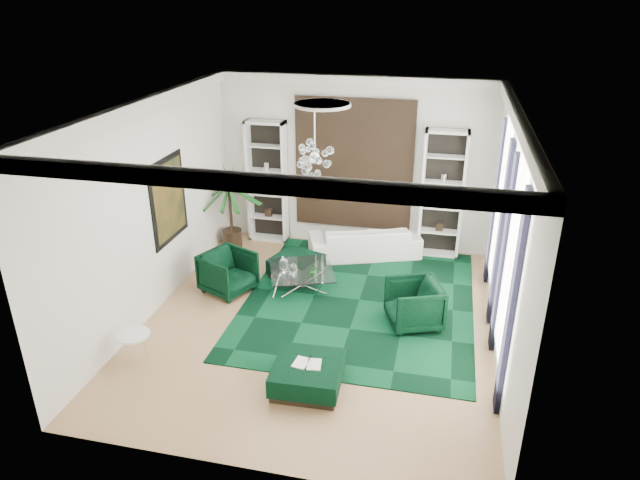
% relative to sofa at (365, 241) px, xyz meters
% --- Properties ---
extents(floor, '(6.00, 7.00, 0.02)m').
position_rel_sofa_xyz_m(floor, '(-0.37, -2.90, -0.36)').
color(floor, tan).
rests_on(floor, ground).
extents(ceiling, '(6.00, 7.00, 0.02)m').
position_rel_sofa_xyz_m(ceiling, '(-0.37, -2.90, 3.46)').
color(ceiling, white).
rests_on(ceiling, ground).
extents(wall_back, '(6.00, 0.02, 3.80)m').
position_rel_sofa_xyz_m(wall_back, '(-0.37, 0.61, 1.55)').
color(wall_back, silver).
rests_on(wall_back, ground).
extents(wall_front, '(6.00, 0.02, 3.80)m').
position_rel_sofa_xyz_m(wall_front, '(-0.37, -6.41, 1.55)').
color(wall_front, silver).
rests_on(wall_front, ground).
extents(wall_left, '(0.02, 7.00, 3.80)m').
position_rel_sofa_xyz_m(wall_left, '(-3.38, -2.90, 1.55)').
color(wall_left, silver).
rests_on(wall_left, ground).
extents(wall_right, '(0.02, 7.00, 3.80)m').
position_rel_sofa_xyz_m(wall_right, '(2.64, -2.90, 1.55)').
color(wall_right, silver).
rests_on(wall_right, ground).
extents(crown_molding, '(6.00, 7.00, 0.18)m').
position_rel_sofa_xyz_m(crown_molding, '(-0.37, -2.90, 3.35)').
color(crown_molding, white).
rests_on(crown_molding, ceiling).
extents(ceiling_medallion, '(0.90, 0.90, 0.05)m').
position_rel_sofa_xyz_m(ceiling_medallion, '(-0.37, -2.60, 3.42)').
color(ceiling_medallion, white).
rests_on(ceiling_medallion, ceiling).
extents(tapestry, '(2.50, 0.06, 2.80)m').
position_rel_sofa_xyz_m(tapestry, '(-0.37, 0.56, 1.55)').
color(tapestry, black).
rests_on(tapestry, wall_back).
extents(shelving_left, '(0.90, 0.38, 2.80)m').
position_rel_sofa_xyz_m(shelving_left, '(-2.32, 0.41, 1.05)').
color(shelving_left, white).
rests_on(shelving_left, floor).
extents(shelving_right, '(0.90, 0.38, 2.80)m').
position_rel_sofa_xyz_m(shelving_right, '(1.58, 0.41, 1.05)').
color(shelving_right, white).
rests_on(shelving_right, floor).
extents(painting, '(0.04, 1.30, 1.60)m').
position_rel_sofa_xyz_m(painting, '(-3.34, -2.30, 1.50)').
color(painting, black).
rests_on(painting, wall_left).
extents(window_near, '(0.03, 1.10, 2.90)m').
position_rel_sofa_xyz_m(window_near, '(2.62, -3.80, 1.55)').
color(window_near, white).
rests_on(window_near, wall_right).
extents(curtain_near_a, '(0.07, 0.30, 3.25)m').
position_rel_sofa_xyz_m(curtain_near_a, '(2.58, -4.58, 1.30)').
color(curtain_near_a, black).
rests_on(curtain_near_a, floor).
extents(curtain_near_b, '(0.07, 0.30, 3.25)m').
position_rel_sofa_xyz_m(curtain_near_b, '(2.58, -3.02, 1.30)').
color(curtain_near_b, black).
rests_on(curtain_near_b, floor).
extents(window_far, '(0.03, 1.10, 2.90)m').
position_rel_sofa_xyz_m(window_far, '(2.62, -1.40, 1.55)').
color(window_far, white).
rests_on(window_far, wall_right).
extents(curtain_far_a, '(0.07, 0.30, 3.25)m').
position_rel_sofa_xyz_m(curtain_far_a, '(2.58, -2.18, 1.30)').
color(curtain_far_a, black).
rests_on(curtain_far_a, floor).
extents(curtain_far_b, '(0.07, 0.30, 3.25)m').
position_rel_sofa_xyz_m(curtain_far_b, '(2.58, -0.62, 1.30)').
color(curtain_far_b, black).
rests_on(curtain_far_b, floor).
extents(rug, '(4.20, 5.00, 0.02)m').
position_rel_sofa_xyz_m(rug, '(0.22, -2.01, -0.34)').
color(rug, black).
rests_on(rug, floor).
extents(sofa, '(2.57, 1.70, 0.70)m').
position_rel_sofa_xyz_m(sofa, '(0.00, 0.00, 0.00)').
color(sofa, white).
rests_on(sofa, floor).
extents(armchair_left, '(1.17, 1.16, 0.81)m').
position_rel_sofa_xyz_m(armchair_left, '(-2.33, -2.20, 0.06)').
color(armchair_left, black).
rests_on(armchair_left, floor).
extents(armchair_right, '(1.15, 1.13, 0.81)m').
position_rel_sofa_xyz_m(armchair_right, '(1.27, -2.62, 0.06)').
color(armchair_right, black).
rests_on(armchair_right, floor).
extents(coffee_table, '(1.55, 1.55, 0.41)m').
position_rel_sofa_xyz_m(coffee_table, '(-0.97, -1.78, -0.14)').
color(coffee_table, white).
rests_on(coffee_table, floor).
extents(ottoman_side, '(1.14, 1.14, 0.40)m').
position_rel_sofa_xyz_m(ottoman_side, '(-1.22, -1.25, -0.15)').
color(ottoman_side, black).
rests_on(ottoman_side, floor).
extents(ottoman_front, '(1.04, 1.04, 0.40)m').
position_rel_sofa_xyz_m(ottoman_front, '(-0.12, -4.70, -0.15)').
color(ottoman_front, black).
rests_on(ottoman_front, floor).
extents(book, '(0.42, 0.28, 0.03)m').
position_rel_sofa_xyz_m(book, '(-0.12, -4.70, 0.07)').
color(book, white).
rests_on(book, ottoman_front).
extents(side_table, '(0.61, 0.61, 0.50)m').
position_rel_sofa_xyz_m(side_table, '(-2.92, -4.69, -0.10)').
color(side_table, white).
rests_on(side_table, floor).
extents(palm, '(1.96, 1.96, 2.40)m').
position_rel_sofa_xyz_m(palm, '(-3.02, -0.18, 0.85)').
color(palm, '#19591E').
rests_on(palm, floor).
extents(chandelier, '(0.89, 0.89, 0.72)m').
position_rel_sofa_xyz_m(chandelier, '(-0.55, -2.42, 2.50)').
color(chandelier, white).
rests_on(chandelier, ceiling).
extents(table_plant, '(0.16, 0.14, 0.24)m').
position_rel_sofa_xyz_m(table_plant, '(-0.67, -2.03, 0.18)').
color(table_plant, '#19591E').
rests_on(table_plant, coffee_table).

